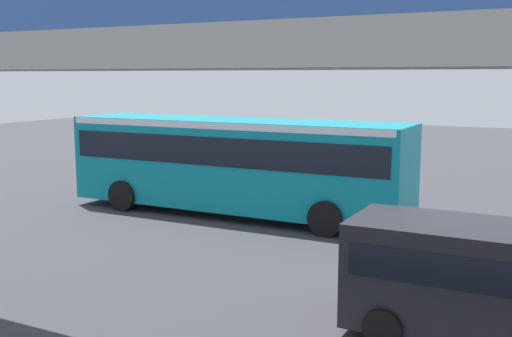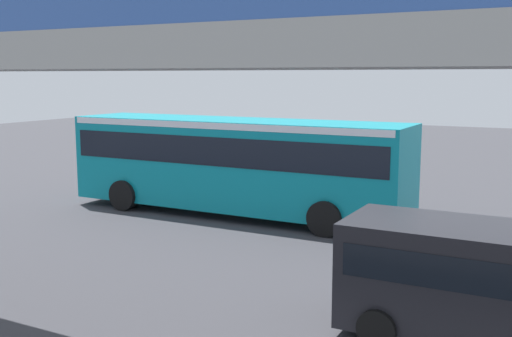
% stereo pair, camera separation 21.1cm
% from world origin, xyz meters
% --- Properties ---
extents(ground, '(80.00, 80.00, 0.00)m').
position_xyz_m(ground, '(0.00, 0.00, 0.00)').
color(ground, '#38383D').
extents(city_bus, '(11.54, 2.85, 3.15)m').
position_xyz_m(city_bus, '(0.79, 0.26, 1.88)').
color(city_bus, '#0C8493').
rests_on(city_bus, ground).
extents(parked_van, '(4.80, 2.17, 2.05)m').
position_xyz_m(parked_van, '(-7.94, 6.91, 1.18)').
color(parked_van, black).
rests_on(parked_van, ground).
extents(traffic_sign, '(0.08, 0.60, 2.80)m').
position_xyz_m(traffic_sign, '(5.87, -2.79, 1.89)').
color(traffic_sign, slate).
rests_on(traffic_sign, ground).
extents(lane_dash_leftmost, '(2.00, 0.20, 0.01)m').
position_xyz_m(lane_dash_leftmost, '(-6.00, -2.21, 0.00)').
color(lane_dash_leftmost, silver).
rests_on(lane_dash_leftmost, ground).
extents(lane_dash_left, '(2.00, 0.20, 0.01)m').
position_xyz_m(lane_dash_left, '(-2.00, -2.21, 0.00)').
color(lane_dash_left, silver).
rests_on(lane_dash_left, ground).
extents(lane_dash_centre, '(2.00, 0.20, 0.01)m').
position_xyz_m(lane_dash_centre, '(2.00, -2.21, 0.00)').
color(lane_dash_centre, silver).
rests_on(lane_dash_centre, ground).
extents(lane_dash_right, '(2.00, 0.20, 0.01)m').
position_xyz_m(lane_dash_right, '(6.00, -2.21, 0.00)').
color(lane_dash_right, silver).
rests_on(lane_dash_right, ground).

